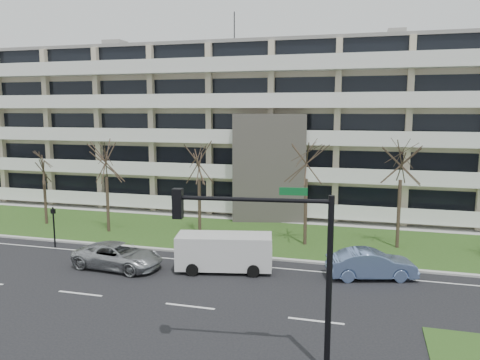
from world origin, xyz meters
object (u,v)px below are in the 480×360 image
(traffic_signal, at_px, (275,254))
(pedestrian_signal, at_px, (54,222))
(blue_sedan, at_px, (371,264))
(silver_pickup, at_px, (118,256))
(white_van, at_px, (226,249))

(traffic_signal, relative_size, pedestrian_signal, 2.36)
(blue_sedan, bearing_deg, silver_pickup, 82.79)
(white_van, height_order, traffic_signal, traffic_signal)
(silver_pickup, bearing_deg, traffic_signal, -121.94)
(blue_sedan, relative_size, pedestrian_signal, 1.72)
(white_van, distance_m, pedestrian_signal, 12.63)
(blue_sedan, bearing_deg, traffic_signal, 146.00)
(blue_sedan, height_order, white_van, white_van)
(blue_sedan, xyz_separation_m, white_van, (-8.22, -0.93, 0.48))
(blue_sedan, relative_size, traffic_signal, 0.73)
(silver_pickup, bearing_deg, blue_sedan, -76.28)
(blue_sedan, xyz_separation_m, pedestrian_signal, (-20.77, 0.35, 1.00))
(silver_pickup, distance_m, traffic_signal, 14.29)
(traffic_signal, distance_m, pedestrian_signal, 20.60)
(traffic_signal, height_order, pedestrian_signal, traffic_signal)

